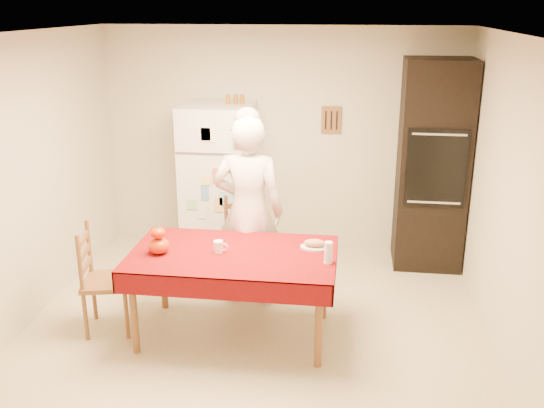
% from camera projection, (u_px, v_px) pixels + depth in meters
% --- Properties ---
extents(floor, '(4.50, 4.50, 0.00)m').
position_uv_depth(floor, '(249.00, 344.00, 5.08)').
color(floor, tan).
rests_on(floor, ground).
extents(room_shell, '(4.02, 4.52, 2.51)m').
position_uv_depth(room_shell, '(247.00, 156.00, 4.57)').
color(room_shell, beige).
rests_on(room_shell, ground).
extents(refrigerator, '(0.75, 0.74, 1.70)m').
position_uv_depth(refrigerator, '(219.00, 182.00, 6.66)').
color(refrigerator, white).
rests_on(refrigerator, floor).
extents(oven_cabinet, '(0.70, 0.62, 2.20)m').
position_uv_depth(oven_cabinet, '(432.00, 166.00, 6.34)').
color(oven_cabinet, black).
rests_on(oven_cabinet, floor).
extents(dining_table, '(1.70, 1.00, 0.76)m').
position_uv_depth(dining_table, '(233.00, 260.00, 5.01)').
color(dining_table, brown).
rests_on(dining_table, floor).
extents(chair_far, '(0.48, 0.46, 0.95)m').
position_uv_depth(chair_far, '(245.00, 242.00, 5.90)').
color(chair_far, brown).
rests_on(chair_far, floor).
extents(chair_left, '(0.48, 0.49, 0.95)m').
position_uv_depth(chair_left, '(99.00, 276.00, 5.17)').
color(chair_left, brown).
rests_on(chair_left, floor).
extents(seated_woman, '(0.67, 0.46, 1.80)m').
position_uv_depth(seated_woman, '(249.00, 212.00, 5.55)').
color(seated_woman, silver).
rests_on(seated_woman, floor).
extents(coffee_mug, '(0.08, 0.08, 0.10)m').
position_uv_depth(coffee_mug, '(218.00, 247.00, 4.98)').
color(coffee_mug, white).
rests_on(coffee_mug, dining_table).
extents(pumpkin_lower, '(0.18, 0.18, 0.13)m').
position_uv_depth(pumpkin_lower, '(159.00, 246.00, 4.96)').
color(pumpkin_lower, red).
rests_on(pumpkin_lower, dining_table).
extents(pumpkin_upper, '(0.12, 0.12, 0.09)m').
position_uv_depth(pumpkin_upper, '(158.00, 233.00, 4.92)').
color(pumpkin_upper, '#C83504').
rests_on(pumpkin_upper, pumpkin_lower).
extents(wine_glass, '(0.07, 0.07, 0.18)m').
position_uv_depth(wine_glass, '(328.00, 252.00, 4.77)').
color(wine_glass, white).
rests_on(wine_glass, dining_table).
extents(bread_plate, '(0.24, 0.24, 0.02)m').
position_uv_depth(bread_plate, '(315.00, 247.00, 5.07)').
color(bread_plate, silver).
rests_on(bread_plate, dining_table).
extents(bread_loaf, '(0.18, 0.10, 0.06)m').
position_uv_depth(bread_loaf, '(315.00, 243.00, 5.06)').
color(bread_loaf, '#9E804D').
rests_on(bread_loaf, bread_plate).
extents(spice_jar_left, '(0.05, 0.05, 0.10)m').
position_uv_depth(spice_jar_left, '(228.00, 99.00, 6.41)').
color(spice_jar_left, '#93541A').
rests_on(spice_jar_left, refrigerator).
extents(spice_jar_mid, '(0.05, 0.05, 0.10)m').
position_uv_depth(spice_jar_mid, '(236.00, 99.00, 6.40)').
color(spice_jar_mid, brown).
rests_on(spice_jar_mid, refrigerator).
extents(spice_jar_right, '(0.05, 0.05, 0.10)m').
position_uv_depth(spice_jar_right, '(242.00, 100.00, 6.39)').
color(spice_jar_right, brown).
rests_on(spice_jar_right, refrigerator).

